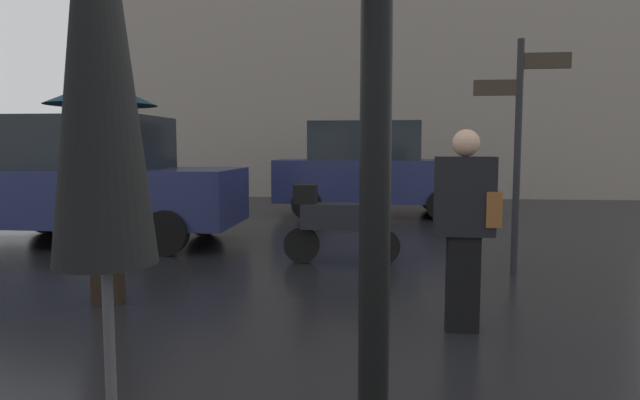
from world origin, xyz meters
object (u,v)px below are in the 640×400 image
object	(u,v)px
pedestrian_with_bag	(466,218)
parked_scooter	(338,220)
pedestrian_with_umbrella	(102,131)
parked_car_left	(93,180)
street_signpost	(519,132)
folded_patio_umbrella_near	(99,54)
parked_car_right	(371,169)

from	to	relation	value
pedestrian_with_bag	parked_scooter	bearing A→B (deg)	151.87
pedestrian_with_umbrella	parked_scooter	xyz separation A→B (m)	(2.06, 2.02, -1.08)
parked_car_left	parked_scooter	bearing A→B (deg)	155.75
pedestrian_with_bag	street_signpost	xyz separation A→B (m)	(0.93, 2.21, 0.74)
pedestrian_with_bag	folded_patio_umbrella_near	bearing A→B (deg)	-82.92
pedestrian_with_umbrella	parked_car_right	world-z (taller)	pedestrian_with_umbrella
folded_patio_umbrella_near	street_signpost	distance (m)	5.62
pedestrian_with_bag	parked_car_left	bearing A→B (deg)	-179.59
parked_scooter	street_signpost	world-z (taller)	street_signpost
parked_scooter	parked_car_left	distance (m)	4.05
pedestrian_with_umbrella	pedestrian_with_bag	size ratio (longest dim) A/B	1.29
pedestrian_with_umbrella	parked_car_right	bearing A→B (deg)	-60.25
folded_patio_umbrella_near	parked_car_right	size ratio (longest dim) A/B	0.62
parked_scooter	parked_car_left	world-z (taller)	parked_car_left
parked_car_left	street_signpost	bearing A→B (deg)	158.88
folded_patio_umbrella_near	street_signpost	bearing A→B (deg)	63.55
pedestrian_with_bag	parked_car_left	size ratio (longest dim) A/B	0.37
parked_scooter	parked_car_left	xyz separation A→B (m)	(-3.86, 1.16, 0.42)
pedestrian_with_umbrella	parked_car_left	size ratio (longest dim) A/B	0.48
pedestrian_with_umbrella	parked_car_left	world-z (taller)	pedestrian_with_umbrella
pedestrian_with_umbrella	parked_car_right	size ratio (longest dim) A/B	0.50
pedestrian_with_umbrella	street_signpost	size ratio (longest dim) A/B	0.77
parked_car_left	folded_patio_umbrella_near	bearing A→B (deg)	110.71
folded_patio_umbrella_near	parked_car_right	world-z (taller)	folded_patio_umbrella_near
folded_patio_umbrella_near	pedestrian_with_bag	world-z (taller)	folded_patio_umbrella_near
folded_patio_umbrella_near	pedestrian_with_bag	bearing A→B (deg)	60.85
pedestrian_with_bag	parked_scooter	world-z (taller)	pedestrian_with_bag
pedestrian_with_umbrella	parked_car_left	bearing A→B (deg)	-12.08
parked_car_left	pedestrian_with_bag	bearing A→B (deg)	136.62
parked_car_left	street_signpost	world-z (taller)	street_signpost
folded_patio_umbrella_near	pedestrian_with_bag	size ratio (longest dim) A/B	1.62
parked_car_left	parked_car_right	world-z (taller)	parked_car_right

